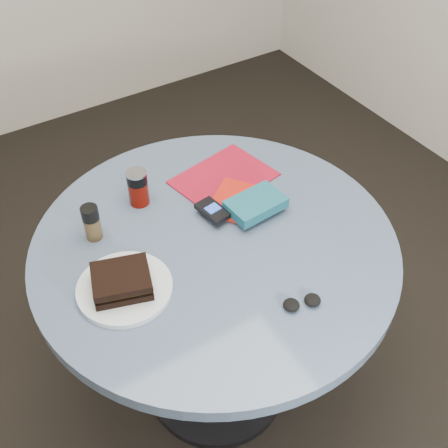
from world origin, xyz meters
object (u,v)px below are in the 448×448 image
table (215,280)px  pepper_grinder (92,222)px  red_book (233,200)px  mp3_player (213,211)px  soda_can (138,188)px  plate (125,288)px  headphones (302,303)px  magazine (224,178)px  sandwich (122,281)px  novel (256,204)px

table → pepper_grinder: (-0.27, 0.19, 0.22)m
red_book → mp3_player: 0.08m
soda_can → pepper_grinder: soda_can is taller
plate → headphones: size_ratio=2.31×
magazine → red_book: size_ratio=1.73×
plate → sandwich: 0.03m
sandwich → plate: bearing=24.2°
plate → magazine: bearing=28.4°
soda_can → pepper_grinder: (-0.17, -0.06, -0.00)m
headphones → mp3_player: bearing=92.9°
novel → mp3_player: 0.12m
sandwich → pepper_grinder: 0.22m
sandwich → magazine: 0.51m
soda_can → red_book: soda_can is taller
mp3_player → novel: bearing=-23.2°
magazine → novel: (-0.01, -0.18, 0.03)m
pepper_grinder → novel: 0.45m
sandwich → headphones: (0.35, -0.27, -0.03)m
table → pepper_grinder: size_ratio=9.36×
red_book → headphones: (-0.06, -0.40, -0.00)m
soda_can → pepper_grinder: 0.18m
magazine → red_book: (-0.04, -0.11, 0.01)m
magazine → table: bearing=-138.6°
novel → headphones: bearing=-109.8°
magazine → headphones: size_ratio=2.75×
table → sandwich: size_ratio=5.86×
sandwich → novel: sandwich is taller
sandwich → red_book: (0.41, 0.13, -0.03)m
novel → mp3_player: bearing=152.5°
novel → headphones: (-0.09, -0.33, -0.02)m
pepper_grinder → headphones: (0.33, -0.49, -0.04)m
soda_can → mp3_player: (0.15, -0.17, -0.03)m
sandwich → pepper_grinder: size_ratio=1.60×
red_book → novel: size_ratio=1.03×
magazine → pepper_grinder: bearing=172.1°
table → mp3_player: (0.04, 0.08, 0.19)m
plate → sandwich: sandwich is taller
table → novel: size_ratio=6.23×
magazine → mp3_player: size_ratio=2.67×
table → mp3_player: bearing=61.6°
table → sandwich: 0.35m
pepper_grinder → red_book: (0.39, -0.08, -0.04)m
table → soda_can: soda_can is taller
red_book → soda_can: bearing=110.3°
table → pepper_grinder: pepper_grinder is taller
magazine → red_book: red_book is taller
novel → sandwich: bearing=-176.1°
red_book → mp3_player: mp3_player is taller
soda_can → magazine: bearing=-8.5°
magazine → headphones: bearing=-112.0°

